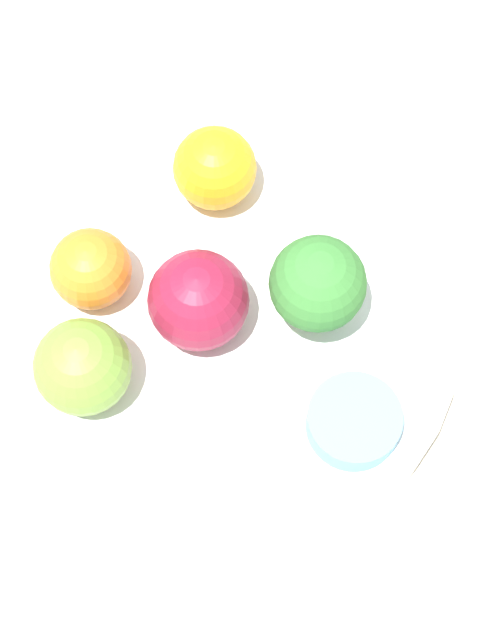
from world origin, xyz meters
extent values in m
plane|color=gray|center=(0.00, 0.00, 0.00)|extent=(6.00, 6.00, 0.00)
cube|color=beige|center=(0.00, 0.00, 0.01)|extent=(1.20, 1.20, 0.02)
cylinder|color=white|center=(0.00, 0.00, 0.03)|extent=(0.25, 0.25, 0.03)
cylinder|color=#99C17A|center=(0.03, -0.03, 0.05)|extent=(0.02, 0.02, 0.02)
sphere|color=#387A33|center=(0.03, -0.03, 0.08)|extent=(0.05, 0.05, 0.05)
sphere|color=maroon|center=(-0.01, 0.02, 0.07)|extent=(0.06, 0.06, 0.06)
sphere|color=olive|center=(-0.07, 0.06, 0.07)|extent=(0.05, 0.05, 0.05)
sphere|color=orange|center=(0.07, 0.06, 0.07)|extent=(0.05, 0.05, 0.05)
sphere|color=orange|center=(-0.02, 0.08, 0.07)|extent=(0.05, 0.05, 0.05)
cylinder|color=#66B2DB|center=(-0.02, -0.08, 0.05)|extent=(0.05, 0.05, 0.02)
camera|label=1|loc=(-0.20, -0.11, 0.60)|focal=60.00mm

